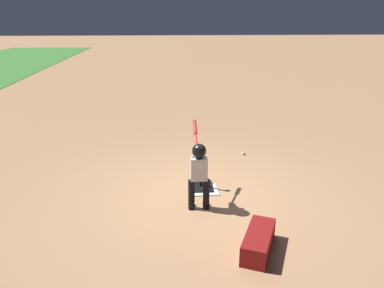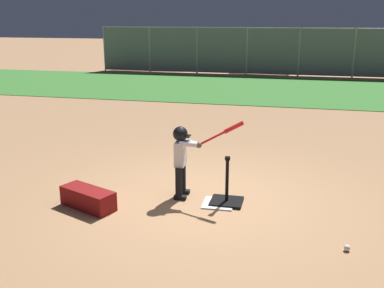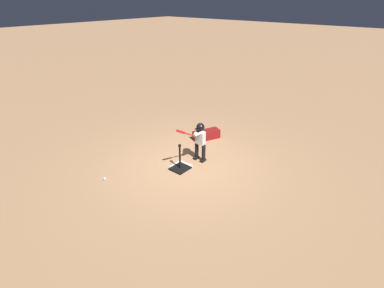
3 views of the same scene
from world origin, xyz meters
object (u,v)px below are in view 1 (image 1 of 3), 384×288
batting_tee (201,183)px  baseball (243,153)px  batter_child (199,167)px  equipment_bag (258,242)px

batting_tee → baseball: bearing=-33.8°
batter_child → baseball: 2.62m
batter_child → baseball: bearing=-27.0°
batter_child → baseball: (2.26, -1.15, -0.66)m
batting_tee → batter_child: (-0.67, 0.09, 0.60)m
batter_child → baseball: size_ratio=16.48×
batting_tee → baseball: (1.58, -1.06, -0.05)m
equipment_bag → batter_child: bearing=52.6°
batting_tee → equipment_bag: bearing=-162.2°
batter_child → equipment_bag: 1.51m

